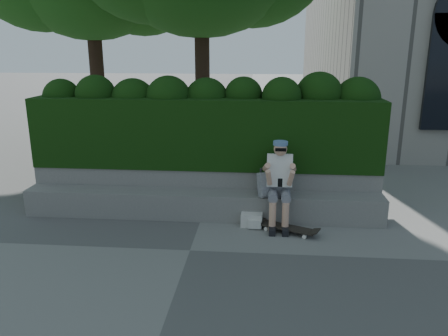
# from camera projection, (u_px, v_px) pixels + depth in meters

# --- Properties ---
(ground) EXTENTS (80.00, 80.00, 0.00)m
(ground) POSITION_uv_depth(u_px,v_px,m) (190.00, 250.00, 6.21)
(ground) COLOR slate
(ground) RESTS_ON ground
(bench_ledge) EXTENTS (6.00, 0.45, 0.45)m
(bench_ledge) POSITION_uv_depth(u_px,v_px,m) (202.00, 205.00, 7.35)
(bench_ledge) COLOR gray
(bench_ledge) RESTS_ON ground
(planter_wall) EXTENTS (6.00, 0.50, 0.75)m
(planter_wall) POSITION_uv_depth(u_px,v_px,m) (205.00, 188.00, 7.76)
(planter_wall) COLOR gray
(planter_wall) RESTS_ON ground
(hedge) EXTENTS (6.00, 1.00, 1.20)m
(hedge) POSITION_uv_depth(u_px,v_px,m) (206.00, 131.00, 7.71)
(hedge) COLOR black
(hedge) RESTS_ON planter_wall
(person) EXTENTS (0.40, 0.76, 1.38)m
(person) POSITION_uv_depth(u_px,v_px,m) (279.00, 180.00, 6.92)
(person) COLOR slate
(person) RESTS_ON ground
(skateboard) EXTENTS (0.91, 0.56, 0.09)m
(skateboard) POSITION_uv_depth(u_px,v_px,m) (287.00, 228.00, 6.79)
(skateboard) COLOR black
(skateboard) RESTS_ON ground
(backpack_plaid) EXTENTS (0.31, 0.25, 0.40)m
(backpack_plaid) POSITION_uv_depth(u_px,v_px,m) (267.00, 184.00, 7.04)
(backpack_plaid) COLOR #9F9FA3
(backpack_plaid) RESTS_ON bench_ledge
(backpack_ground) EXTENTS (0.35, 0.25, 0.22)m
(backpack_ground) POSITION_uv_depth(u_px,v_px,m) (252.00, 219.00, 7.03)
(backpack_ground) COLOR silver
(backpack_ground) RESTS_ON ground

